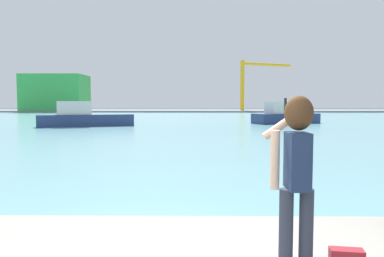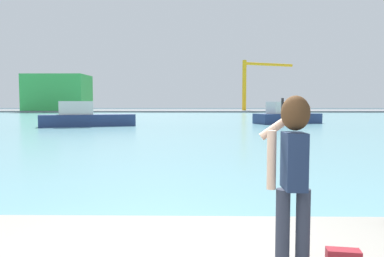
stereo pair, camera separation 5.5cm
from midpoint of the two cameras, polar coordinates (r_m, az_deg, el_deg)
The scene contains 8 objects.
ground_plane at distance 53.41m, azimuth 0.43°, elevation 1.58°, with size 220.00×220.00×0.00m, color #334751.
harbor_water at distance 55.41m, azimuth 0.44°, elevation 1.68°, with size 140.00×100.00×0.02m, color #6BA8B2.
far_shore_dock at distance 95.38m, azimuth 0.54°, elevation 2.74°, with size 140.00×20.00×0.40m, color gray.
person_photographer at distance 3.78m, azimuth 15.34°, elevation -5.34°, with size 0.52×0.55×1.74m.
boat_moored at distance 36.21m, azimuth -16.41°, elevation 1.63°, with size 8.80×4.86×2.36m.
boat_moored_2 at distance 40.90m, azimuth 13.98°, elevation 1.89°, with size 7.58×5.01×2.33m.
warehouse_left at distance 96.52m, azimuth -20.27°, elevation 5.19°, with size 14.40×9.72×8.63m, color green.
port_crane at distance 93.59m, azimuth 9.09°, elevation 7.72°, with size 13.50×6.15×12.28m.
Camera 1 is at (0.20, -3.36, 2.21)m, focal length 34.61 mm.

